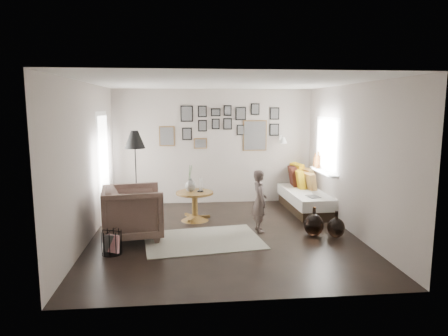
{
  "coord_description": "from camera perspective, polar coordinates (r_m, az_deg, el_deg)",
  "views": [
    {
      "loc": [
        -0.67,
        -6.65,
        2.21
      ],
      "look_at": [
        0.05,
        0.5,
        1.1
      ],
      "focal_mm": 32.0,
      "sensor_mm": 36.0,
      "label": 1
    }
  ],
  "objects": [
    {
      "name": "floor_lamp",
      "position": [
        8.06,
        -12.62,
        3.53
      ],
      "size": [
        0.41,
        0.41,
        1.74
      ],
      "rotation": [
        0.0,
        0.0,
        0.32
      ],
      "color": "black",
      "rests_on": "ground"
    },
    {
      "name": "gallery_wall",
      "position": [
        9.1,
        0.31,
        5.84
      ],
      "size": [
        2.74,
        0.03,
        1.08
      ],
      "color": "brown",
      "rests_on": "wall_back"
    },
    {
      "name": "demijohn_small",
      "position": [
        7.11,
        15.71,
        -8.2
      ],
      "size": [
        0.3,
        0.3,
        0.46
      ],
      "color": "black",
      "rests_on": "ground"
    },
    {
      "name": "ceiling",
      "position": [
        6.7,
        0.0,
        12.11
      ],
      "size": [
        4.8,
        4.8,
        0.0
      ],
      "primitive_type": "plane",
      "rotation": [
        3.14,
        0.0,
        0.0
      ],
      "color": "white",
      "rests_on": "wall_back"
    },
    {
      "name": "magazine_on_daybed",
      "position": [
        8.17,
        12.63,
        -4.0
      ],
      "size": [
        0.26,
        0.32,
        0.02
      ],
      "primitive_type": "cube",
      "rotation": [
        0.0,
        0.0,
        0.2
      ],
      "color": "black",
      "rests_on": "daybed"
    },
    {
      "name": "window_right",
      "position": [
        8.58,
        13.69,
        -0.04
      ],
      "size": [
        0.15,
        1.32,
        1.3
      ],
      "color": "white",
      "rests_on": "wall_right"
    },
    {
      "name": "rug",
      "position": [
        6.77,
        -3.0,
        -10.23
      ],
      "size": [
        2.07,
        1.58,
        0.01
      ],
      "primitive_type": "cube",
      "rotation": [
        0.0,
        0.0,
        0.14
      ],
      "color": "silver",
      "rests_on": "ground"
    },
    {
      "name": "armchair_cushion",
      "position": [
        6.96,
        -12.58,
        -5.83
      ],
      "size": [
        0.45,
        0.46,
        0.18
      ],
      "primitive_type": "cube",
      "rotation": [
        -0.21,
        0.0,
        0.12
      ],
      "color": "silver",
      "rests_on": "armchair"
    },
    {
      "name": "ground",
      "position": [
        7.04,
        0.0,
        -9.51
      ],
      "size": [
        4.8,
        4.8,
        0.0
      ],
      "primitive_type": "plane",
      "color": "black",
      "rests_on": "ground"
    },
    {
      "name": "child",
      "position": [
        7.13,
        5.09,
        -4.71
      ],
      "size": [
        0.31,
        0.43,
        1.11
      ],
      "primitive_type": "imported",
      "rotation": [
        0.0,
        0.0,
        1.68
      ],
      "color": "#534441",
      "rests_on": "ground"
    },
    {
      "name": "wall_left",
      "position": [
        6.9,
        -18.93,
        0.72
      ],
      "size": [
        0.0,
        4.8,
        4.8
      ],
      "primitive_type": "plane",
      "rotation": [
        1.57,
        0.0,
        1.57
      ],
      "color": "#A1968D",
      "rests_on": "ground"
    },
    {
      "name": "demijohn_large",
      "position": [
        7.1,
        12.7,
        -7.93
      ],
      "size": [
        0.34,
        0.34,
        0.51
      ],
      "color": "black",
      "rests_on": "ground"
    },
    {
      "name": "magazine_basket",
      "position": [
        6.36,
        -15.73,
        -10.19
      ],
      "size": [
        0.37,
        0.37,
        0.36
      ],
      "rotation": [
        0.0,
        0.0,
        -0.35
      ],
      "color": "black",
      "rests_on": "ground"
    },
    {
      "name": "wall_back",
      "position": [
        9.12,
        -1.5,
        3.06
      ],
      "size": [
        4.5,
        0.0,
        4.5
      ],
      "primitive_type": "plane",
      "rotation": [
        1.57,
        0.0,
        0.0
      ],
      "color": "#A1968D",
      "rests_on": "ground"
    },
    {
      "name": "daybed",
      "position": [
        8.81,
        11.61,
        -3.98
      ],
      "size": [
        0.86,
        1.95,
        0.92
      ],
      "rotation": [
        0.0,
        0.0,
        0.02
      ],
      "color": "black",
      "rests_on": "ground"
    },
    {
      "name": "pedestal_table",
      "position": [
        7.85,
        -4.19,
        -5.6
      ],
      "size": [
        0.73,
        0.73,
        0.57
      ],
      "rotation": [
        0.0,
        0.0,
        -0.14
      ],
      "color": "brown",
      "rests_on": "ground"
    },
    {
      "name": "vase",
      "position": [
        7.77,
        -4.83,
        -2.24
      ],
      "size": [
        0.21,
        0.21,
        0.52
      ],
      "color": "black",
      "rests_on": "pedestal_table"
    },
    {
      "name": "door_left",
      "position": [
        8.09,
        -16.83,
        0.16
      ],
      "size": [
        0.0,
        2.14,
        2.14
      ],
      "color": "white",
      "rests_on": "wall_left"
    },
    {
      "name": "wall_right",
      "position": [
        7.32,
        17.81,
        1.21
      ],
      "size": [
        0.0,
        4.8,
        4.8
      ],
      "primitive_type": "plane",
      "rotation": [
        1.57,
        0.0,
        -1.57
      ],
      "color": "#A1968D",
      "rests_on": "ground"
    },
    {
      "name": "candles",
      "position": [
        7.76,
        -3.42,
        -2.45
      ],
      "size": [
        0.12,
        0.12,
        0.27
      ],
      "color": "black",
      "rests_on": "pedestal_table"
    },
    {
      "name": "armchair",
      "position": [
        6.93,
        -12.87,
        -6.2
      ],
      "size": [
        1.12,
        1.1,
        0.89
      ],
      "primitive_type": "imported",
      "rotation": [
        0.0,
        0.0,
        1.73
      ],
      "color": "brown",
      "rests_on": "ground"
    },
    {
      "name": "wall_front",
      "position": [
        4.4,
        3.12,
        -3.2
      ],
      "size": [
        4.5,
        0.0,
        4.5
      ],
      "primitive_type": "plane",
      "rotation": [
        -1.57,
        0.0,
        0.0
      ],
      "color": "#A1968D",
      "rests_on": "ground"
    },
    {
      "name": "wall_sconce",
      "position": [
        9.09,
        8.43,
        3.98
      ],
      "size": [
        0.18,
        0.36,
        0.16
      ],
      "color": "white",
      "rests_on": "wall_back"
    }
  ]
}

